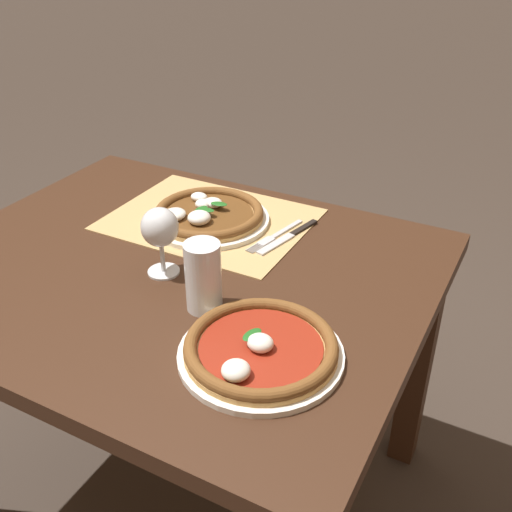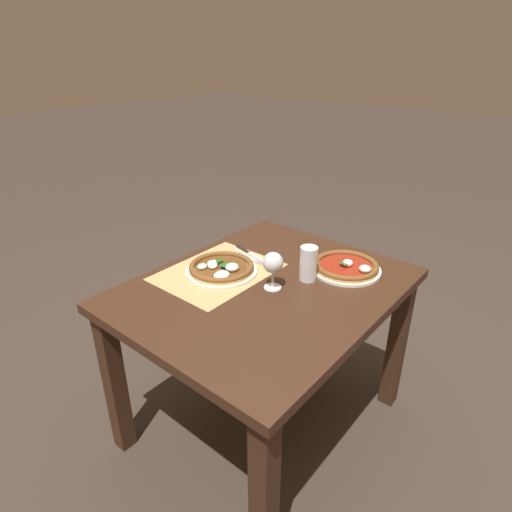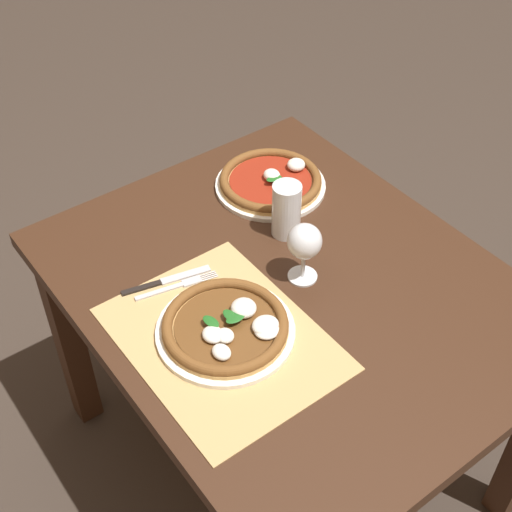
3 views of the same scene
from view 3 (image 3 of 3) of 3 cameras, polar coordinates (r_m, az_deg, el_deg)
ground_plane at (r=2.24m, az=2.13°, el=-15.62°), size 24.00×24.00×0.00m
dining_table at (r=1.74m, az=2.66°, el=-4.83°), size 1.12×0.91×0.74m
paper_placemat at (r=1.54m, az=-2.75°, el=-6.61°), size 0.49×0.38×0.00m
pizza_near at (r=1.53m, az=-2.34°, el=-5.70°), size 0.30×0.30×0.05m
pizza_far at (r=1.92m, az=1.20°, el=6.00°), size 0.30×0.30×0.05m
wine_glass at (r=1.60m, az=3.82°, el=1.07°), size 0.08×0.08×0.16m
pint_glass at (r=1.74m, az=2.44°, el=3.63°), size 0.07×0.07×0.15m
fork at (r=1.65m, az=-6.32°, el=-2.39°), size 0.06×0.20×0.00m
knife at (r=1.67m, az=-7.17°, el=-1.97°), size 0.07×0.21×0.01m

